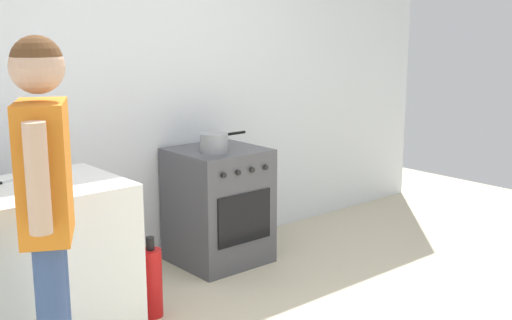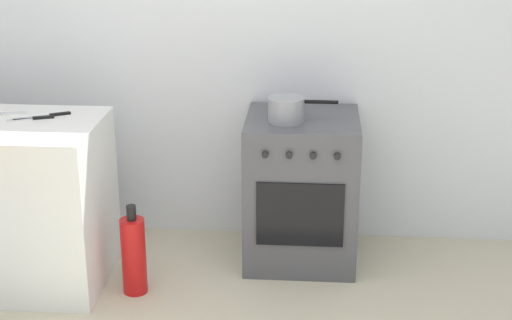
% 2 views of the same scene
% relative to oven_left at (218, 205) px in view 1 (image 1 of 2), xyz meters
% --- Properties ---
extents(back_wall, '(6.00, 0.10, 2.60)m').
position_rel_oven_left_xyz_m(back_wall, '(-0.35, 0.37, 0.87)').
color(back_wall, silver).
rests_on(back_wall, ground).
extents(counter_unit, '(1.30, 0.70, 0.90)m').
position_rel_oven_left_xyz_m(counter_unit, '(-1.70, -0.38, 0.02)').
color(counter_unit, white).
rests_on(counter_unit, ground).
extents(oven_left, '(0.62, 0.62, 0.85)m').
position_rel_oven_left_xyz_m(oven_left, '(0.00, 0.00, 0.00)').
color(oven_left, '#4C4C51').
rests_on(oven_left, ground).
extents(pot, '(0.38, 0.20, 0.13)m').
position_rel_oven_left_xyz_m(pot, '(-0.09, -0.08, 0.49)').
color(pot, gray).
rests_on(pot, oven_left).
extents(knife_utility, '(0.25, 0.09, 0.01)m').
position_rel_oven_left_xyz_m(knife_utility, '(-1.62, -0.23, 0.48)').
color(knife_utility, silver).
rests_on(knife_utility, counter_unit).
extents(knife_carving, '(0.31, 0.18, 0.01)m').
position_rel_oven_left_xyz_m(knife_carving, '(-1.38, -0.26, 0.48)').
color(knife_carving, silver).
rests_on(knife_carving, counter_unit).
extents(knife_paring, '(0.21, 0.10, 0.01)m').
position_rel_oven_left_xyz_m(knife_paring, '(-1.39, -0.30, 0.48)').
color(knife_paring, silver).
rests_on(knife_paring, counter_unit).
extents(person, '(0.34, 0.51, 1.69)m').
position_rel_oven_left_xyz_m(person, '(-1.71, -1.05, 0.59)').
color(person, '#384C7A').
rests_on(person, ground).
extents(fire_extinguisher, '(0.13, 0.13, 0.50)m').
position_rel_oven_left_xyz_m(fire_extinguisher, '(-0.87, -0.48, -0.21)').
color(fire_extinguisher, red).
rests_on(fire_extinguisher, ground).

